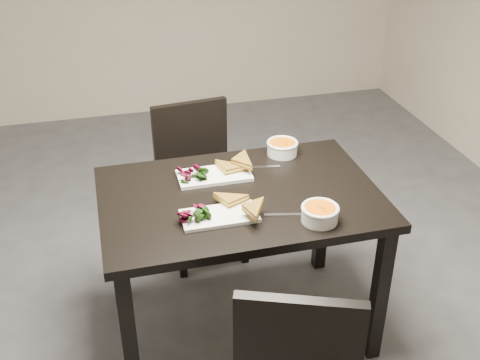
{
  "coord_description": "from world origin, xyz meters",
  "views": [
    {
      "loc": [
        -0.14,
        -2.34,
        2.07
      ],
      "look_at": [
        0.41,
        -0.25,
        0.82
      ],
      "focal_mm": 44.17,
      "sensor_mm": 36.0,
      "label": 1
    }
  ],
  "objects_px": {
    "chair_far": "(198,171)",
    "soup_bowl_far": "(282,147)",
    "table": "(240,213)",
    "soup_bowl_near": "(320,213)",
    "plate_near": "(219,216)",
    "chair_near": "(297,357)",
    "plate_far": "(214,175)"
  },
  "relations": [
    {
      "from": "chair_near",
      "to": "chair_far",
      "type": "xyz_separation_m",
      "value": [
        -0.08,
        1.42,
        0.0
      ]
    },
    {
      "from": "chair_near",
      "to": "table",
      "type": "bearing_deg",
      "value": 113.59
    },
    {
      "from": "chair_near",
      "to": "chair_far",
      "type": "height_order",
      "value": "same"
    },
    {
      "from": "table",
      "to": "chair_far",
      "type": "bearing_deg",
      "value": 94.66
    },
    {
      "from": "table",
      "to": "plate_far",
      "type": "xyz_separation_m",
      "value": [
        -0.08,
        0.17,
        0.11
      ]
    },
    {
      "from": "chair_near",
      "to": "chair_far",
      "type": "bearing_deg",
      "value": 114.85
    },
    {
      "from": "plate_far",
      "to": "table",
      "type": "bearing_deg",
      "value": -66.27
    },
    {
      "from": "table",
      "to": "chair_far",
      "type": "relative_size",
      "value": 1.41
    },
    {
      "from": "chair_near",
      "to": "plate_near",
      "type": "relative_size",
      "value": 2.75
    },
    {
      "from": "plate_far",
      "to": "plate_near",
      "type": "bearing_deg",
      "value": -98.64
    },
    {
      "from": "plate_near",
      "to": "soup_bowl_far",
      "type": "distance_m",
      "value": 0.63
    },
    {
      "from": "table",
      "to": "plate_near",
      "type": "height_order",
      "value": "plate_near"
    },
    {
      "from": "plate_near",
      "to": "soup_bowl_far",
      "type": "relative_size",
      "value": 2.04
    },
    {
      "from": "table",
      "to": "soup_bowl_near",
      "type": "bearing_deg",
      "value": -47.48
    },
    {
      "from": "table",
      "to": "chair_near",
      "type": "xyz_separation_m",
      "value": [
        0.03,
        -0.7,
        -0.17
      ]
    },
    {
      "from": "chair_near",
      "to": "soup_bowl_near",
      "type": "distance_m",
      "value": 0.57
    },
    {
      "from": "soup_bowl_near",
      "to": "soup_bowl_far",
      "type": "bearing_deg",
      "value": 86.62
    },
    {
      "from": "soup_bowl_near",
      "to": "plate_far",
      "type": "relative_size",
      "value": 0.46
    },
    {
      "from": "table",
      "to": "chair_far",
      "type": "height_order",
      "value": "chair_far"
    },
    {
      "from": "plate_near",
      "to": "chair_near",
      "type": "bearing_deg",
      "value": -74.43
    },
    {
      "from": "chair_far",
      "to": "plate_near",
      "type": "distance_m",
      "value": 0.91
    },
    {
      "from": "plate_far",
      "to": "soup_bowl_far",
      "type": "bearing_deg",
      "value": 20.51
    },
    {
      "from": "chair_far",
      "to": "chair_near",
      "type": "bearing_deg",
      "value": -93.23
    },
    {
      "from": "table",
      "to": "chair_near",
      "type": "relative_size",
      "value": 1.41
    },
    {
      "from": "chair_near",
      "to": "plate_near",
      "type": "height_order",
      "value": "chair_near"
    },
    {
      "from": "soup_bowl_far",
      "to": "table",
      "type": "bearing_deg",
      "value": -133.15
    },
    {
      "from": "plate_near",
      "to": "soup_bowl_far",
      "type": "xyz_separation_m",
      "value": [
        0.42,
        0.47,
        0.03
      ]
    },
    {
      "from": "plate_far",
      "to": "soup_bowl_far",
      "type": "distance_m",
      "value": 0.39
    },
    {
      "from": "soup_bowl_near",
      "to": "soup_bowl_far",
      "type": "xyz_separation_m",
      "value": [
        0.03,
        0.59,
        -0.0
      ]
    },
    {
      "from": "chair_far",
      "to": "soup_bowl_far",
      "type": "relative_size",
      "value": 5.61
    },
    {
      "from": "table",
      "to": "chair_near",
      "type": "distance_m",
      "value": 0.72
    },
    {
      "from": "table",
      "to": "soup_bowl_far",
      "type": "bearing_deg",
      "value": 46.85
    }
  ]
}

